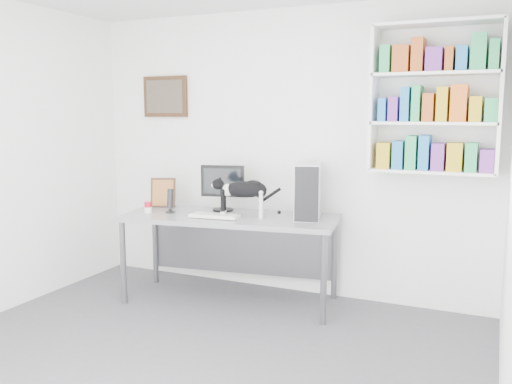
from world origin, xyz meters
TOP-DOWN VIEW (x-y plane):
  - room at (0.00, 0.00)m, footprint 4.01×4.01m
  - bookshelf at (1.40, 1.85)m, footprint 1.03×0.28m
  - wall_art at (-1.30, 1.97)m, footprint 0.52×0.04m
  - desk at (-0.29, 1.46)m, footprint 2.03×1.03m
  - monitor at (-0.46, 1.64)m, footprint 0.45×0.29m
  - keyboard at (-0.37, 1.30)m, footprint 0.45×0.22m
  - pc_tower at (0.38, 1.67)m, footprint 0.33×0.52m
  - speaker at (-0.86, 1.35)m, footprint 0.12×0.12m
  - leaning_print at (-1.09, 1.57)m, footprint 0.26×0.19m
  - soup_can at (-1.05, 1.26)m, footprint 0.09×0.09m
  - cat at (-0.13, 1.42)m, footprint 0.57×0.30m

SIDE VIEW (x-z plane):
  - desk at x=-0.29m, z-range 0.00..0.81m
  - keyboard at x=-0.37m, z-range 0.81..0.84m
  - soup_can at x=-1.05m, z-range 0.81..0.91m
  - speaker at x=-0.86m, z-range 0.81..1.04m
  - leaning_print at x=-1.09m, z-range 0.81..1.11m
  - cat at x=-0.13m, z-range 0.81..1.15m
  - monitor at x=-0.46m, z-range 0.81..1.25m
  - pc_tower at x=0.38m, z-range 0.81..1.29m
  - room at x=0.00m, z-range 0.00..2.70m
  - bookshelf at x=1.40m, z-range 1.23..2.47m
  - wall_art at x=-1.30m, z-range 1.69..2.11m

